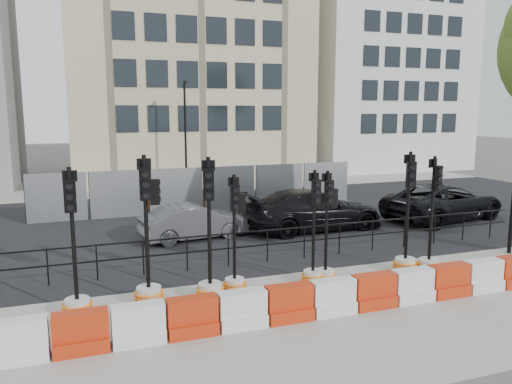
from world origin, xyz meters
name	(u,v)px	position (x,y,z in m)	size (l,w,h in m)	color
ground	(283,275)	(0.00, 0.00, 0.00)	(120.00, 120.00, 0.00)	#51514C
sidewalk_near	(336,317)	(0.00, -3.00, 0.01)	(40.00, 6.00, 0.02)	gray
road	(216,221)	(0.00, 7.00, 0.01)	(40.00, 14.00, 0.03)	black
sidewalk_far	(174,189)	(0.00, 16.00, 0.01)	(40.00, 4.00, 0.02)	gray
building_cream	(184,41)	(2.00, 21.99, 9.00)	(15.00, 10.06, 18.00)	beige
building_white	(377,63)	(17.00, 21.99, 8.00)	(12.00, 9.06, 16.00)	silver
kerb_railing	(267,240)	(0.00, 1.20, 0.69)	(18.00, 0.04, 1.00)	black
heras_fencing	(199,194)	(-0.01, 9.80, 0.68)	(14.33, 1.72, 2.00)	gray
lamp_post_far	(185,133)	(0.50, 14.98, 3.22)	(0.12, 0.56, 6.00)	black
barrier_row	(332,298)	(0.00, -2.80, 0.37)	(15.70, 0.50, 0.80)	red
traffic_signal_a	(76,287)	(-5.31, -1.02, 0.68)	(0.65, 0.65, 3.30)	white
traffic_signal_b	(149,270)	(-3.73, -0.87, 0.83)	(0.69, 0.69, 3.49)	white
traffic_signal_c	(210,272)	(-2.33, -1.09, 0.71)	(0.67, 0.67, 3.42)	white
traffic_signal_d	(235,265)	(-1.62, -0.80, 0.70)	(0.58, 0.58, 2.95)	white
traffic_signal_e	(313,261)	(0.45, -0.92, 0.62)	(0.59, 0.59, 2.98)	white
traffic_signal_f	(326,257)	(0.80, -0.96, 0.71)	(0.58, 0.58, 2.96)	white
traffic_signal_g	(406,248)	(3.29, -0.94, 0.70)	(0.66, 0.66, 3.37)	white
traffic_signal_h	(430,250)	(3.88, -1.20, 0.67)	(0.64, 0.64, 3.25)	white
car_b	(194,222)	(-1.43, 4.59, 0.62)	(3.90, 1.88, 1.23)	#4A4B4F
car_c	(313,210)	(3.08, 4.40, 0.77)	(5.39, 2.37, 1.54)	black
car_d	(444,202)	(8.87, 4.18, 0.75)	(5.80, 3.56, 1.50)	black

